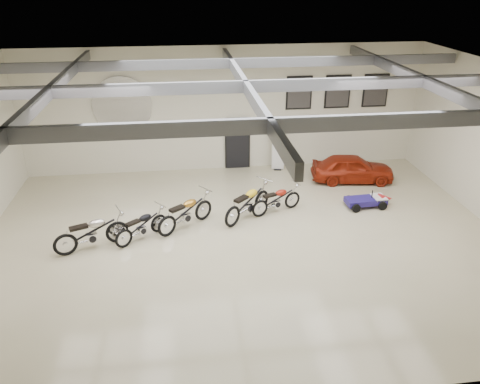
{
  "coord_description": "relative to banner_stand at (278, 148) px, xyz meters",
  "views": [
    {
      "loc": [
        -1.72,
        -12.25,
        7.5
      ],
      "look_at": [
        0.0,
        1.2,
        1.1
      ],
      "focal_mm": 35.0,
      "sensor_mm": 36.0,
      "label": 1
    }
  ],
  "objects": [
    {
      "name": "motorcycle_silver",
      "position": [
        -6.7,
        -5.35,
        -0.37
      ],
      "size": [
        2.25,
        1.43,
        1.12
      ],
      "primitive_type": null,
      "rotation": [
        0.0,
        0.0,
        0.38
      ],
      "color": "silver",
      "rests_on": "floor"
    },
    {
      "name": "door",
      "position": [
        -1.63,
        0.45,
        0.12
      ],
      "size": [
        0.92,
        0.08,
        2.1
      ],
      "primitive_type": "cube",
      "color": "black",
      "rests_on": "back_wall"
    },
    {
      "name": "logo_plaque",
      "position": [
        -6.13,
        0.45,
        1.87
      ],
      "size": [
        2.3,
        0.06,
        1.16
      ],
      "primitive_type": null,
      "color": "silver",
      "rests_on": "back_wall"
    },
    {
      "name": "motorcycle_gold",
      "position": [
        -3.91,
        -4.43,
        -0.38
      ],
      "size": [
        2.1,
        1.85,
        1.12
      ],
      "primitive_type": null,
      "rotation": [
        0.0,
        0.0,
        0.67
      ],
      "color": "silver",
      "rests_on": "floor"
    },
    {
      "name": "ceiling",
      "position": [
        -2.13,
        -5.5,
        4.07
      ],
      "size": [
        16.0,
        12.0,
        0.01
      ],
      "primitive_type": "cube",
      "color": "gray",
      "rests_on": "back_wall"
    },
    {
      "name": "go_kart",
      "position": [
        2.53,
        -3.74,
        -0.62
      ],
      "size": [
        1.78,
        0.88,
        0.63
      ],
      "primitive_type": null,
      "rotation": [
        0.0,
        0.0,
        0.06
      ],
      "color": "navy",
      "rests_on": "floor"
    },
    {
      "name": "poster_mid",
      "position": [
        2.47,
        0.46,
        2.17
      ],
      "size": [
        1.05,
        0.08,
        1.35
      ],
      "primitive_type": null,
      "color": "black",
      "rests_on": "back_wall"
    },
    {
      "name": "oil_sign",
      "position": [
        -0.23,
        0.45,
        0.77
      ],
      "size": [
        0.72,
        0.1,
        0.72
      ],
      "primitive_type": null,
      "color": "white",
      "rests_on": "back_wall"
    },
    {
      "name": "ceiling_beams",
      "position": [
        -2.13,
        -5.5,
        3.82
      ],
      "size": [
        15.8,
        11.8,
        0.32
      ],
      "primitive_type": null,
      "color": "#5B5C63",
      "rests_on": "ceiling"
    },
    {
      "name": "banner_stand",
      "position": [
        0.0,
        0.0,
        0.0
      ],
      "size": [
        0.54,
        0.29,
        1.87
      ],
      "primitive_type": null,
      "rotation": [
        0.0,
        0.0,
        -0.19
      ],
      "color": "white",
      "rests_on": "floor"
    },
    {
      "name": "motorcycle_red",
      "position": [
        -0.81,
        -3.75,
        -0.44
      ],
      "size": [
        1.97,
        1.25,
        0.98
      ],
      "primitive_type": null,
      "rotation": [
        0.0,
        0.0,
        0.38
      ],
      "color": "silver",
      "rests_on": "floor"
    },
    {
      "name": "motorcycle_yellow",
      "position": [
        -1.84,
        -4.02,
        -0.36
      ],
      "size": [
        2.08,
        2.02,
        1.15
      ],
      "primitive_type": null,
      "rotation": [
        0.0,
        0.0,
        0.75
      ],
      "color": "silver",
      "rests_on": "floor"
    },
    {
      "name": "vintage_car",
      "position": [
        2.66,
        -1.52,
        -0.4
      ],
      "size": [
        1.69,
        3.3,
        1.08
      ],
      "primitive_type": "imported",
      "rotation": [
        0.0,
        0.0,
        1.44
      ],
      "color": "maroon",
      "rests_on": "floor"
    },
    {
      "name": "poster_right",
      "position": [
        4.07,
        0.46,
        2.17
      ],
      "size": [
        1.05,
        0.08,
        1.35
      ],
      "primitive_type": null,
      "color": "black",
      "rests_on": "back_wall"
    },
    {
      "name": "floor",
      "position": [
        -2.13,
        -5.5,
        -0.93
      ],
      "size": [
        16.0,
        12.0,
        0.01
      ],
      "primitive_type": "cube",
      "color": "#C0B892",
      "rests_on": "ground"
    },
    {
      "name": "motorcycle_black",
      "position": [
        -5.27,
        -4.99,
        -0.46
      ],
      "size": [
        1.79,
        1.6,
        0.96
      ],
      "primitive_type": null,
      "rotation": [
        0.0,
        0.0,
        0.68
      ],
      "color": "silver",
      "rests_on": "floor"
    },
    {
      "name": "poster_left",
      "position": [
        0.87,
        0.46,
        2.17
      ],
      "size": [
        1.05,
        0.08,
        1.35
      ],
      "primitive_type": null,
      "color": "black",
      "rests_on": "back_wall"
    },
    {
      "name": "back_wall",
      "position": [
        -2.13,
        0.5,
        1.57
      ],
      "size": [
        16.0,
        0.02,
        5.0
      ],
      "primitive_type": "cube",
      "color": "beige",
      "rests_on": "floor"
    }
  ]
}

